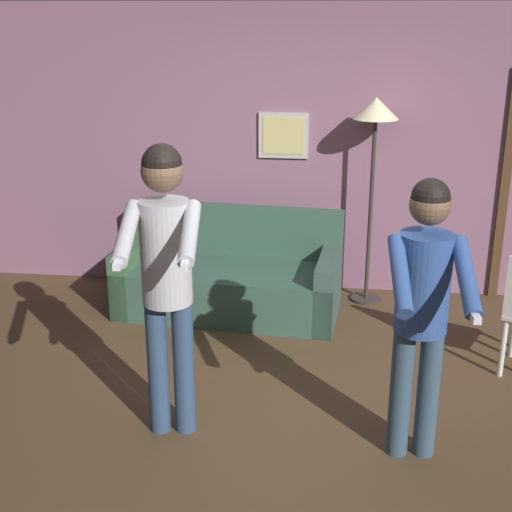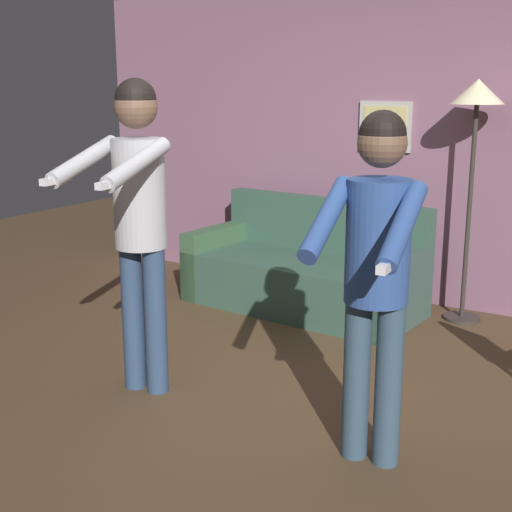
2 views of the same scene
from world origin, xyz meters
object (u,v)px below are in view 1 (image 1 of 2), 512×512
Objects in this scene: person_standing_left at (166,263)px; person_standing_right at (423,297)px; torchiere_lamp at (375,128)px; couch at (230,280)px.

person_standing_left reaches higher than person_standing_right.
person_standing_left is at bearing 177.44° from person_standing_right.
torchiere_lamp is at bearing 61.28° from person_standing_left.
torchiere_lamp is at bearing 16.73° from couch.
torchiere_lamp is 1.08× the size of person_standing_right.
person_standing_left is 1.49m from person_standing_right.
couch is at bearing 125.01° from person_standing_right.
couch is at bearing -163.27° from torchiere_lamp.
couch is 2.14m from person_standing_left.
person_standing_right is at bearing -54.99° from couch.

